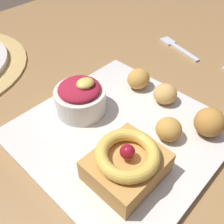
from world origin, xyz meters
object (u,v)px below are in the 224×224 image
object	(u,v)px
berry_ramekin	(82,98)
fork	(177,47)
front_plate	(121,133)
fritter_extra	(209,122)
fritter_front	(165,94)
cake_slice	(127,163)
fritter_middle	(138,79)
fritter_back	(169,129)

from	to	relation	value
berry_ramekin	fork	size ratio (longest dim) A/B	0.70
front_plate	berry_ramekin	distance (m)	0.09
fritter_extra	fritter_front	bearing A→B (deg)	80.32
front_plate	fritter_extra	world-z (taller)	fritter_extra
fritter_extra	fork	world-z (taller)	fritter_extra
berry_ramekin	cake_slice	bearing A→B (deg)	-108.32
berry_ramekin	fork	bearing A→B (deg)	1.82
fritter_middle	fork	bearing A→B (deg)	10.58
fritter_front	fritter_extra	xyz separation A→B (m)	(-0.02, -0.09, 0.00)
fritter_front	fork	bearing A→B (deg)	26.45
front_plate	fritter_back	xyz separation A→B (m)	(0.04, -0.06, 0.02)
fritter_back	fritter_middle	bearing A→B (deg)	59.19
berry_ramekin	fritter_extra	distance (m)	0.21
front_plate	fritter_front	xyz separation A→B (m)	(0.11, -0.01, 0.02)
fritter_front	fritter_extra	size ratio (longest dim) A/B	0.87
front_plate	fritter_extra	bearing A→B (deg)	-48.24
front_plate	fork	xyz separation A→B (m)	(0.31, 0.09, -0.00)
fritter_back	fritter_extra	size ratio (longest dim) A/B	0.83
fritter_front	fork	xyz separation A→B (m)	(0.20, 0.10, -0.03)
fritter_middle	fork	xyz separation A→B (m)	(0.20, 0.04, -0.03)
front_plate	fritter_middle	xyz separation A→B (m)	(0.11, 0.05, 0.03)
cake_slice	fritter_back	xyz separation A→B (m)	(0.10, -0.00, -0.01)
cake_slice	fritter_back	world-z (taller)	cake_slice
cake_slice	berry_ramekin	world-z (taller)	berry_ramekin
front_plate	berry_ramekin	xyz separation A→B (m)	(-0.01, 0.08, 0.03)
cake_slice	fork	xyz separation A→B (m)	(0.37, 0.15, -0.04)
fritter_middle	fritter_extra	xyz separation A→B (m)	(-0.02, -0.16, 0.00)
cake_slice	fritter_extra	distance (m)	0.16
fritter_middle	fritter_extra	bearing A→B (deg)	-96.00
fritter_front	fork	size ratio (longest dim) A/B	0.34
fritter_middle	fritter_back	bearing A→B (deg)	-120.81
front_plate	cake_slice	size ratio (longest dim) A/B	3.01
front_plate	fritter_middle	size ratio (longest dim) A/B	6.64
cake_slice	fritter_front	size ratio (longest dim) A/B	2.34
fritter_front	fork	world-z (taller)	fritter_front
fritter_front	fritter_middle	distance (m)	0.06
fritter_extra	front_plate	bearing A→B (deg)	131.76
fork	fritter_back	bearing A→B (deg)	136.18
fritter_front	cake_slice	bearing A→B (deg)	-162.77
berry_ramekin	fritter_extra	world-z (taller)	berry_ramekin
fritter_front	fritter_middle	size ratio (longest dim) A/B	0.94
berry_ramekin	front_plate	bearing A→B (deg)	-82.07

